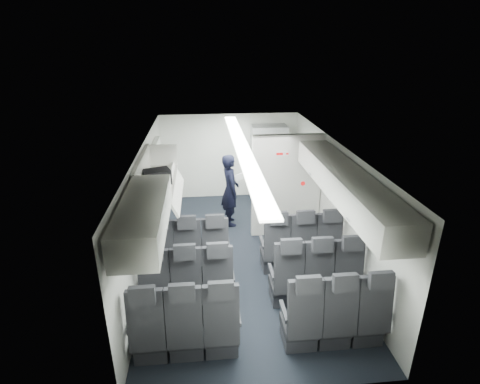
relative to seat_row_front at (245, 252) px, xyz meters
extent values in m
cube|color=black|center=(0.00, 0.53, -0.41)|extent=(3.40, 6.00, 0.01)
cube|color=silver|center=(0.00, 0.53, 1.75)|extent=(3.40, 6.00, 0.01)
cube|color=silver|center=(0.00, 3.53, 0.67)|extent=(3.40, 0.01, 2.15)
cube|color=silver|center=(0.00, -2.47, 0.67)|extent=(3.40, 0.01, 2.15)
cube|color=silver|center=(-1.70, 0.53, 0.67)|extent=(0.01, 6.00, 2.15)
cube|color=silver|center=(1.70, 0.53, 0.67)|extent=(0.01, 6.00, 2.15)
cube|color=white|center=(0.00, 0.53, 1.71)|extent=(0.25, 5.52, 0.03)
cube|color=#222325|center=(-1.42, 0.08, -0.13)|extent=(0.44, 0.46, 0.12)
cube|color=#2D2D33|center=(-1.42, 0.08, -0.29)|extent=(0.42, 0.42, 0.22)
cube|color=#222325|center=(-1.42, -0.14, 0.32)|extent=(0.44, 0.20, 0.80)
cube|color=#222325|center=(-1.42, -0.19, 0.72)|extent=(0.30, 0.12, 0.23)
cube|color=#2D2D33|center=(-1.64, 0.05, 0.15)|extent=(0.05, 0.40, 0.06)
cube|color=#2D2D33|center=(-1.20, 0.05, 0.15)|extent=(0.05, 0.40, 0.06)
cube|color=#222325|center=(-0.97, 0.08, -0.13)|extent=(0.44, 0.46, 0.12)
cube|color=#2D2D33|center=(-0.97, 0.08, -0.29)|extent=(0.42, 0.42, 0.22)
cube|color=#222325|center=(-0.97, -0.14, 0.32)|extent=(0.44, 0.20, 0.80)
cube|color=#222325|center=(-0.97, -0.19, 0.72)|extent=(0.30, 0.12, 0.23)
cube|color=#2D2D33|center=(-1.19, 0.05, 0.15)|extent=(0.05, 0.40, 0.06)
cube|color=#2D2D33|center=(-0.75, 0.05, 0.15)|extent=(0.05, 0.40, 0.06)
cube|color=#222325|center=(-0.52, 0.08, -0.13)|extent=(0.44, 0.46, 0.12)
cube|color=#2D2D33|center=(-0.52, 0.08, -0.29)|extent=(0.42, 0.42, 0.22)
cube|color=#222325|center=(-0.52, -0.14, 0.32)|extent=(0.44, 0.20, 0.80)
cube|color=#222325|center=(-0.52, -0.19, 0.72)|extent=(0.30, 0.12, 0.23)
cube|color=#2D2D33|center=(-0.74, 0.05, 0.15)|extent=(0.05, 0.40, 0.06)
cube|color=#2D2D33|center=(-0.30, 0.05, 0.15)|extent=(0.05, 0.40, 0.06)
cube|color=#222325|center=(0.52, 0.08, -0.13)|extent=(0.44, 0.46, 0.12)
cube|color=#2D2D33|center=(0.52, 0.08, -0.29)|extent=(0.42, 0.42, 0.22)
cube|color=#222325|center=(0.52, -0.14, 0.32)|extent=(0.44, 0.20, 0.80)
cube|color=#222325|center=(0.52, -0.19, 0.72)|extent=(0.30, 0.12, 0.23)
cube|color=#2D2D33|center=(0.30, 0.05, 0.15)|extent=(0.05, 0.40, 0.06)
cube|color=#2D2D33|center=(0.74, 0.05, 0.15)|extent=(0.05, 0.40, 0.06)
cube|color=#222325|center=(0.97, 0.08, -0.13)|extent=(0.44, 0.46, 0.12)
cube|color=#2D2D33|center=(0.97, 0.08, -0.29)|extent=(0.42, 0.42, 0.22)
cube|color=#222325|center=(0.97, -0.14, 0.32)|extent=(0.44, 0.20, 0.80)
cube|color=#222325|center=(0.97, -0.19, 0.72)|extent=(0.30, 0.12, 0.23)
cube|color=#2D2D33|center=(0.75, 0.05, 0.15)|extent=(0.05, 0.40, 0.06)
cube|color=#2D2D33|center=(1.19, 0.05, 0.15)|extent=(0.05, 0.40, 0.06)
cube|color=#222325|center=(1.42, 0.08, -0.13)|extent=(0.44, 0.46, 0.12)
cube|color=#2D2D33|center=(1.42, 0.08, -0.29)|extent=(0.42, 0.42, 0.22)
cube|color=#222325|center=(1.42, -0.14, 0.32)|extent=(0.44, 0.20, 0.80)
cube|color=#222325|center=(1.42, -0.19, 0.72)|extent=(0.30, 0.12, 0.23)
cube|color=#2D2D33|center=(1.20, 0.05, 0.15)|extent=(0.05, 0.40, 0.06)
cube|color=#2D2D33|center=(1.64, 0.05, 0.15)|extent=(0.05, 0.40, 0.06)
cube|color=#222325|center=(-1.42, -0.82, -0.13)|extent=(0.44, 0.46, 0.12)
cube|color=#2D2D33|center=(-1.42, -0.82, -0.29)|extent=(0.42, 0.42, 0.22)
cube|color=#222325|center=(-1.42, -1.04, 0.32)|extent=(0.44, 0.20, 0.80)
cube|color=#222325|center=(-1.42, -1.09, 0.72)|extent=(0.30, 0.12, 0.23)
cube|color=#2D2D33|center=(-1.64, -0.85, 0.15)|extent=(0.05, 0.40, 0.06)
cube|color=#2D2D33|center=(-1.20, -0.85, 0.15)|extent=(0.05, 0.40, 0.06)
cube|color=#222325|center=(-0.97, -0.82, -0.13)|extent=(0.44, 0.46, 0.12)
cube|color=#2D2D33|center=(-0.97, -0.82, -0.29)|extent=(0.42, 0.42, 0.22)
cube|color=#222325|center=(-0.97, -1.04, 0.32)|extent=(0.44, 0.20, 0.80)
cube|color=#222325|center=(-0.97, -1.09, 0.72)|extent=(0.30, 0.12, 0.23)
cube|color=#2D2D33|center=(-1.19, -0.85, 0.15)|extent=(0.05, 0.40, 0.06)
cube|color=#2D2D33|center=(-0.75, -0.85, 0.15)|extent=(0.05, 0.40, 0.06)
cube|color=#222325|center=(-0.52, -0.82, -0.13)|extent=(0.44, 0.46, 0.12)
cube|color=#2D2D33|center=(-0.52, -0.82, -0.29)|extent=(0.42, 0.42, 0.22)
cube|color=#222325|center=(-0.52, -1.04, 0.32)|extent=(0.44, 0.20, 0.80)
cube|color=#222325|center=(-0.52, -1.09, 0.72)|extent=(0.30, 0.12, 0.23)
cube|color=#2D2D33|center=(-0.74, -0.85, 0.15)|extent=(0.05, 0.40, 0.06)
cube|color=#2D2D33|center=(-0.30, -0.85, 0.15)|extent=(0.05, 0.40, 0.06)
cube|color=#222325|center=(0.52, -0.82, -0.13)|extent=(0.44, 0.46, 0.12)
cube|color=#2D2D33|center=(0.52, -0.82, -0.29)|extent=(0.42, 0.42, 0.22)
cube|color=#222325|center=(0.52, -1.04, 0.32)|extent=(0.44, 0.20, 0.80)
cube|color=#222325|center=(0.52, -1.09, 0.72)|extent=(0.30, 0.12, 0.23)
cube|color=#2D2D33|center=(0.30, -0.85, 0.15)|extent=(0.05, 0.40, 0.06)
cube|color=#2D2D33|center=(0.74, -0.85, 0.15)|extent=(0.05, 0.40, 0.06)
cube|color=#222325|center=(0.97, -0.82, -0.13)|extent=(0.44, 0.46, 0.12)
cube|color=#2D2D33|center=(0.97, -0.82, -0.29)|extent=(0.42, 0.42, 0.22)
cube|color=#222325|center=(0.97, -1.04, 0.32)|extent=(0.44, 0.20, 0.80)
cube|color=#222325|center=(0.97, -1.09, 0.72)|extent=(0.30, 0.12, 0.23)
cube|color=#2D2D33|center=(0.75, -0.85, 0.15)|extent=(0.05, 0.40, 0.06)
cube|color=#2D2D33|center=(1.19, -0.85, 0.15)|extent=(0.05, 0.40, 0.06)
cube|color=#222325|center=(1.42, -0.82, -0.13)|extent=(0.44, 0.46, 0.12)
cube|color=#2D2D33|center=(1.42, -0.82, -0.29)|extent=(0.42, 0.42, 0.22)
cube|color=#222325|center=(1.42, -1.04, 0.32)|extent=(0.44, 0.20, 0.80)
cube|color=#222325|center=(1.42, -1.09, 0.72)|extent=(0.30, 0.12, 0.23)
cube|color=#2D2D33|center=(1.20, -0.85, 0.15)|extent=(0.05, 0.40, 0.06)
cube|color=#2D2D33|center=(1.64, -0.85, 0.15)|extent=(0.05, 0.40, 0.06)
cube|color=#222325|center=(-1.42, -1.72, -0.13)|extent=(0.44, 0.46, 0.12)
cube|color=#2D2D33|center=(-1.42, -1.72, -0.29)|extent=(0.42, 0.42, 0.22)
cube|color=#222325|center=(-1.42, -1.94, 0.32)|extent=(0.44, 0.20, 0.80)
cube|color=#222325|center=(-1.42, -1.99, 0.72)|extent=(0.30, 0.12, 0.23)
cube|color=#2D2D33|center=(-1.64, -1.75, 0.15)|extent=(0.05, 0.40, 0.06)
cube|color=#2D2D33|center=(-1.20, -1.75, 0.15)|extent=(0.05, 0.40, 0.06)
cube|color=#222325|center=(-0.97, -1.72, -0.13)|extent=(0.44, 0.46, 0.12)
cube|color=#2D2D33|center=(-0.97, -1.72, -0.29)|extent=(0.42, 0.42, 0.22)
cube|color=#222325|center=(-0.97, -1.94, 0.32)|extent=(0.44, 0.20, 0.80)
cube|color=#222325|center=(-0.97, -1.99, 0.72)|extent=(0.30, 0.12, 0.23)
cube|color=#2D2D33|center=(-1.19, -1.75, 0.15)|extent=(0.05, 0.40, 0.06)
cube|color=#2D2D33|center=(-0.75, -1.75, 0.15)|extent=(0.05, 0.40, 0.06)
cube|color=#222325|center=(-0.52, -1.72, -0.13)|extent=(0.44, 0.46, 0.12)
cube|color=#2D2D33|center=(-0.52, -1.72, -0.29)|extent=(0.42, 0.42, 0.22)
cube|color=#222325|center=(-0.52, -1.94, 0.32)|extent=(0.44, 0.20, 0.80)
cube|color=#222325|center=(-0.52, -1.99, 0.72)|extent=(0.30, 0.12, 0.23)
cube|color=#2D2D33|center=(-0.74, -1.75, 0.15)|extent=(0.05, 0.40, 0.06)
cube|color=#2D2D33|center=(-0.30, -1.75, 0.15)|extent=(0.05, 0.40, 0.06)
cube|color=#222325|center=(0.52, -1.72, -0.13)|extent=(0.44, 0.46, 0.12)
cube|color=#2D2D33|center=(0.52, -1.72, -0.29)|extent=(0.42, 0.42, 0.22)
cube|color=#222325|center=(0.52, -1.94, 0.32)|extent=(0.44, 0.20, 0.80)
cube|color=#222325|center=(0.52, -1.99, 0.72)|extent=(0.30, 0.12, 0.23)
cube|color=#2D2D33|center=(0.30, -1.75, 0.15)|extent=(0.05, 0.40, 0.06)
cube|color=#2D2D33|center=(0.74, -1.75, 0.15)|extent=(0.05, 0.40, 0.06)
cube|color=#222325|center=(0.97, -1.72, -0.13)|extent=(0.44, 0.46, 0.12)
cube|color=#2D2D33|center=(0.97, -1.72, -0.29)|extent=(0.42, 0.42, 0.22)
cube|color=#222325|center=(0.97, -1.94, 0.32)|extent=(0.44, 0.20, 0.80)
cube|color=#222325|center=(0.97, -1.99, 0.72)|extent=(0.30, 0.12, 0.23)
cube|color=#2D2D33|center=(0.75, -1.75, 0.15)|extent=(0.05, 0.40, 0.06)
cube|color=#2D2D33|center=(1.19, -1.75, 0.15)|extent=(0.05, 0.40, 0.06)
cube|color=#222325|center=(1.42, -1.72, -0.13)|extent=(0.44, 0.46, 0.12)
cube|color=#2D2D33|center=(1.42, -1.72, -0.29)|extent=(0.42, 0.42, 0.22)
cube|color=#222325|center=(1.42, -1.94, 0.32)|extent=(0.44, 0.20, 0.80)
cube|color=#222325|center=(1.42, -1.99, 0.72)|extent=(0.30, 0.12, 0.23)
cube|color=#2D2D33|center=(1.20, -1.75, 0.15)|extent=(0.05, 0.40, 0.06)
cube|color=#2D2D33|center=(1.64, -1.75, 0.15)|extent=(0.05, 0.40, 0.06)
cube|color=silver|center=(-1.40, -1.47, 1.46)|extent=(0.52, 1.80, 0.40)
cylinder|color=slate|center=(-1.15, -1.47, 1.30)|extent=(0.04, 0.10, 0.04)
cube|color=#9E9E93|center=(-1.40, 0.28, 1.26)|extent=(0.52, 1.70, 0.04)
cube|color=silver|center=(-1.66, 0.28, 1.46)|extent=(0.06, 1.70, 0.44)
cube|color=silver|center=(-1.40, -0.55, 1.46)|extent=(0.52, 0.04, 0.40)
cube|color=silver|center=(-1.40, 1.11, 1.46)|extent=(0.52, 0.04, 0.40)
cube|color=silver|center=(-1.15, 0.28, 1.15)|extent=(0.21, 1.61, 0.38)
cube|color=silver|center=(1.40, -1.47, 1.46)|extent=(0.52, 1.80, 0.40)
cylinder|color=slate|center=(1.15, -1.47, 1.30)|extent=(0.04, 0.10, 0.04)
cube|color=silver|center=(1.40, 0.28, 1.46)|extent=(0.52, 1.70, 0.40)
cylinder|color=slate|center=(1.15, 0.28, 1.30)|extent=(0.04, 0.10, 0.04)
cube|color=silver|center=(0.98, 1.33, 0.67)|extent=(1.40, 0.12, 2.13)
cube|color=white|center=(0.85, 1.26, 1.38)|extent=(0.24, 0.01, 0.10)
cube|color=red|center=(0.80, 1.25, 1.38)|extent=(0.13, 0.01, 0.04)
cube|color=red|center=(0.95, 1.25, 1.38)|extent=(0.05, 0.01, 0.03)
cylinder|color=white|center=(1.30, 1.26, 0.75)|extent=(0.11, 0.01, 0.11)
cylinder|color=red|center=(1.30, 1.26, 0.75)|extent=(0.09, 0.01, 0.09)
cube|color=#939399|center=(0.95, 3.25, 0.55)|extent=(0.85, 0.50, 1.90)
cube|color=#3F3F42|center=(0.95, 2.99, 0.10)|extent=(0.80, 0.01, 0.02)
cube|color=#3F3F42|center=(0.95, 2.99, 0.60)|extent=(0.80, 0.01, 0.02)
cube|color=#3F3F42|center=(0.95, 2.99, 1.10)|extent=(0.80, 0.01, 0.02)
cube|color=silver|center=(-1.64, 2.08, 0.55)|extent=(0.10, 0.92, 1.86)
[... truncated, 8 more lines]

